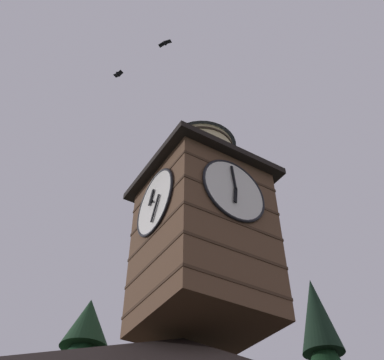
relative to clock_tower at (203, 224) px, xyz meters
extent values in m
cube|color=brown|center=(-0.02, -0.02, -1.06)|extent=(3.76, 3.76, 5.65)
cube|color=#432E20|center=(-0.02, -0.02, -3.21)|extent=(3.80, 3.80, 0.10)
cube|color=#432E20|center=(-0.02, -0.02, -2.15)|extent=(3.80, 3.80, 0.10)
cube|color=#432E20|center=(-0.02, -0.02, -1.09)|extent=(3.80, 3.80, 0.10)
cube|color=#432E20|center=(-0.02, -0.02, -0.03)|extent=(3.80, 3.80, 0.10)
cube|color=#432E20|center=(-0.02, -0.02, 1.03)|extent=(3.80, 3.80, 0.10)
cylinder|color=white|center=(-0.02, 1.89, 0.18)|extent=(2.38, 0.10, 2.38)
torus|color=black|center=(-0.02, 1.91, 0.18)|extent=(2.48, 0.10, 2.48)
cube|color=black|center=(0.01, 1.99, -0.12)|extent=(0.18, 0.04, 0.60)
cube|color=black|center=(0.03, 1.99, 0.66)|extent=(0.18, 0.04, 0.98)
sphere|color=black|center=(-0.02, 2.00, 0.18)|extent=(0.10, 0.10, 0.10)
cylinder|color=white|center=(1.89, -0.02, 0.18)|extent=(0.10, 2.38, 2.38)
torus|color=black|center=(1.91, -0.02, 0.18)|extent=(0.10, 2.48, 2.48)
cube|color=black|center=(1.99, -0.14, 0.45)|extent=(0.04, 0.36, 0.59)
cube|color=black|center=(1.99, 0.21, -0.26)|extent=(0.04, 0.52, 0.90)
sphere|color=black|center=(2.00, -0.02, 0.18)|extent=(0.10, 0.10, 0.10)
cube|color=black|center=(-0.02, -0.02, 1.88)|extent=(4.46, 4.46, 0.25)
cylinder|color=beige|center=(-0.02, -0.02, 2.95)|extent=(2.55, 2.55, 1.88)
cylinder|color=#2D2319|center=(-0.02, -0.02, 2.25)|extent=(2.61, 2.61, 0.10)
cylinder|color=#2D2319|center=(-0.02, -0.02, 2.72)|extent=(2.61, 2.61, 0.10)
cylinder|color=#2D2319|center=(-0.02, -0.02, 3.19)|extent=(2.61, 2.61, 0.10)
cylinder|color=#2D2319|center=(-0.02, -0.02, 3.66)|extent=(2.61, 2.61, 0.10)
cone|color=#424C5B|center=(-0.02, -0.02, 4.43)|extent=(2.85, 2.85, 1.07)
sphere|color=#424C5B|center=(-0.02, -0.02, 5.07)|extent=(0.16, 0.16, 0.16)
cone|color=#163E20|center=(1.65, -5.84, -3.05)|extent=(2.69, 2.69, 2.16)
cone|color=#1C3B22|center=(1.65, -5.84, -1.76)|extent=(1.87, 1.87, 1.98)
cone|color=black|center=(-8.88, -3.68, 0.34)|extent=(1.95, 1.95, 3.78)
ellipsoid|color=black|center=(3.34, -2.05, 8.92)|extent=(0.34, 0.27, 0.17)
cube|color=black|center=(3.29, -1.94, 8.92)|extent=(0.29, 0.31, 0.11)
cube|color=black|center=(3.39, -2.17, 8.92)|extent=(0.29, 0.31, 0.11)
ellipsoid|color=black|center=(2.04, 0.19, 9.64)|extent=(0.30, 0.26, 0.14)
cube|color=black|center=(1.95, 0.32, 9.64)|extent=(0.33, 0.37, 0.11)
cube|color=black|center=(2.13, 0.05, 9.64)|extent=(0.33, 0.37, 0.11)
camera|label=1|loc=(7.15, 10.94, -9.64)|focal=43.11mm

